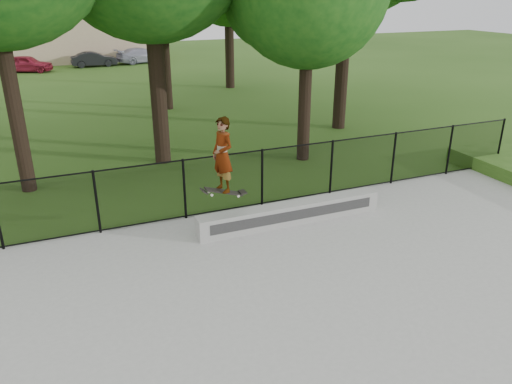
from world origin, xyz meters
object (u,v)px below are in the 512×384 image
grind_ledge (291,213)px  skater_airborne (223,156)px  car_a (27,64)px  car_b (94,59)px  car_c (141,55)px

grind_ledge → skater_airborne: 2.35m
car_a → car_b: size_ratio=1.13×
car_a → skater_airborne: size_ratio=1.78×
grind_ledge → car_c: car_c is taller
car_b → car_c: size_ratio=0.81×
grind_ledge → car_a: bearing=101.9°
car_a → car_b: bearing=-57.2°
car_b → car_c: 3.58m
grind_ledge → skater_airborne: (-1.69, -0.09, 1.64)m
car_a → car_c: bearing=-57.8°
car_a → car_b: car_a is taller
car_a → car_b: (4.42, 0.92, -0.04)m
grind_ledge → car_c: 29.50m
car_c → skater_airborne: skater_airborne is taller
car_c → grind_ledge: bearing=159.9°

